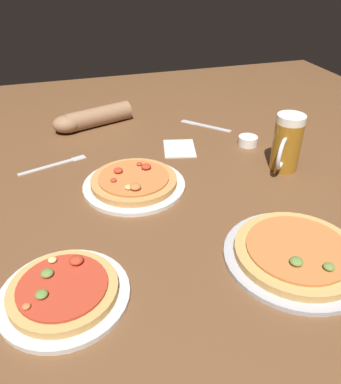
% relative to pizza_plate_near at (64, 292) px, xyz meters
% --- Properties ---
extents(ground_plane, '(2.40, 2.40, 0.03)m').
position_rel_pizza_plate_near_xyz_m(ground_plane, '(0.31, 0.28, -0.03)').
color(ground_plane, brown).
extents(pizza_plate_near, '(0.26, 0.26, 0.05)m').
position_rel_pizza_plate_near_xyz_m(pizza_plate_near, '(0.00, 0.00, 0.00)').
color(pizza_plate_near, silver).
rests_on(pizza_plate_near, ground_plane).
extents(pizza_plate_far, '(0.29, 0.29, 0.05)m').
position_rel_pizza_plate_near_xyz_m(pizza_plate_far, '(0.22, 0.37, 0.00)').
color(pizza_plate_far, silver).
rests_on(pizza_plate_far, ground_plane).
extents(pizza_plate_side, '(0.33, 0.33, 0.05)m').
position_rel_pizza_plate_near_xyz_m(pizza_plate_side, '(0.51, -0.04, 0.00)').
color(pizza_plate_side, '#B2B2B7').
rests_on(pizza_plate_side, ground_plane).
extents(beer_mug_dark, '(0.12, 0.12, 0.18)m').
position_rel_pizza_plate_near_xyz_m(beer_mug_dark, '(0.69, 0.34, 0.07)').
color(beer_mug_dark, '#9E6619').
rests_on(beer_mug_dark, ground_plane).
extents(ramekin_sauce, '(0.07, 0.07, 0.03)m').
position_rel_pizza_plate_near_xyz_m(ramekin_sauce, '(0.66, 0.53, -0.00)').
color(ramekin_sauce, white).
rests_on(ramekin_sauce, ground_plane).
extents(napkin_folded, '(0.13, 0.16, 0.01)m').
position_rel_pizza_plate_near_xyz_m(napkin_folded, '(0.43, 0.56, -0.01)').
color(napkin_folded, silver).
rests_on(napkin_folded, ground_plane).
extents(fork_left, '(0.22, 0.08, 0.01)m').
position_rel_pizza_plate_near_xyz_m(fork_left, '(0.01, 0.57, -0.01)').
color(fork_left, silver).
rests_on(fork_left, ground_plane).
extents(knife_right, '(0.16, 0.17, 0.01)m').
position_rel_pizza_plate_near_xyz_m(knife_right, '(0.58, 0.72, -0.01)').
color(knife_right, silver).
rests_on(knife_right, ground_plane).
extents(diner_arm, '(0.31, 0.15, 0.07)m').
position_rel_pizza_plate_near_xyz_m(diner_arm, '(0.16, 0.84, 0.02)').
color(diner_arm, '#936B4C').
rests_on(diner_arm, ground_plane).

